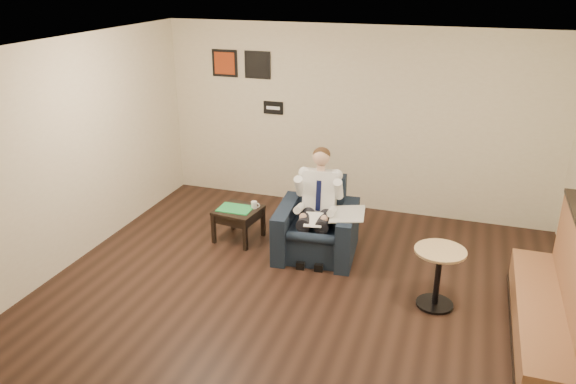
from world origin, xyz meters
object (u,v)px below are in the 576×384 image
(seated_man, at_px, (315,211))
(banquette, at_px, (550,288))
(green_folder, at_px, (235,209))
(coffee_mug, at_px, (254,205))
(side_table, at_px, (239,224))
(cafe_table, at_px, (437,278))
(smartphone, at_px, (247,205))
(armchair, at_px, (317,220))

(seated_man, relative_size, banquette, 0.56)
(green_folder, relative_size, coffee_mug, 4.74)
(side_table, height_order, cafe_table, cafe_table)
(side_table, distance_m, cafe_table, 2.87)
(seated_man, xyz_separation_m, banquette, (2.67, -0.93, -0.06))
(seated_man, bearing_deg, coffee_mug, 157.44)
(seated_man, bearing_deg, side_table, 164.86)
(banquette, bearing_deg, coffee_mug, 161.34)
(coffee_mug, bearing_deg, smartphone, 155.22)
(armchair, distance_m, cafe_table, 1.78)
(green_folder, xyz_separation_m, smartphone, (0.11, 0.17, -0.00))
(side_table, distance_m, coffee_mug, 0.36)
(armchair, distance_m, seated_man, 0.22)
(seated_man, bearing_deg, cafe_table, -27.09)
(coffee_mug, relative_size, banquette, 0.04)
(seated_man, height_order, cafe_table, seated_man)
(side_table, height_order, banquette, banquette)
(green_folder, bearing_deg, banquette, -16.07)
(seated_man, height_order, green_folder, seated_man)
(seated_man, xyz_separation_m, cafe_table, (1.59, -0.63, -0.32))
(side_table, distance_m, green_folder, 0.24)
(side_table, bearing_deg, smartphone, 64.97)
(armchair, bearing_deg, banquette, -26.93)
(coffee_mug, xyz_separation_m, cafe_table, (2.55, -0.93, -0.16))
(green_folder, bearing_deg, smartphone, 58.36)
(green_folder, distance_m, banquette, 4.02)
(green_folder, distance_m, cafe_table, 2.90)
(coffee_mug, relative_size, cafe_table, 0.14)
(smartphone, height_order, cafe_table, cafe_table)
(armchair, relative_size, coffee_mug, 10.39)
(cafe_table, bearing_deg, side_table, 163.18)
(seated_man, height_order, banquette, seated_man)
(smartphone, bearing_deg, banquette, -1.20)
(cafe_table, bearing_deg, coffee_mug, 160.01)
(green_folder, relative_size, cafe_table, 0.66)
(coffee_mug, bearing_deg, seated_man, -17.13)
(armchair, relative_size, banquette, 0.42)
(armchair, distance_m, green_folder, 1.18)
(smartphone, bearing_deg, seated_man, -0.39)
(side_table, bearing_deg, banquette, -16.43)
(armchair, distance_m, banquette, 2.89)
(armchair, relative_size, smartphone, 7.05)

